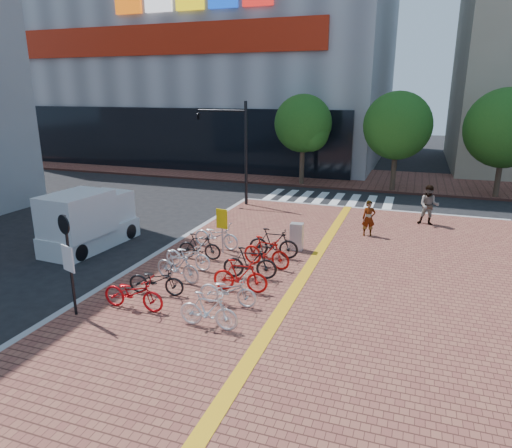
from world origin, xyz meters
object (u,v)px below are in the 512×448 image
at_px(yellow_sign, 222,223).
at_px(box_truck, 88,221).
at_px(pedestrian_a, 369,218).
at_px(traffic_light_pole, 224,134).
at_px(bike_11, 274,243).
at_px(bike_0, 133,293).
at_px(bike_10, 266,252).
at_px(bike_8, 240,276).
at_px(bike_6, 208,311).
at_px(bike_7, 228,290).
at_px(bike_2, 178,267).
at_px(utility_box, 297,237).
at_px(bike_4, 200,246).
at_px(bike_3, 188,255).
at_px(pedestrian_b, 429,205).
at_px(bike_9, 250,263).
at_px(bike_5, 216,235).
at_px(bike_1, 156,280).
at_px(notice_sign, 68,253).

height_order(yellow_sign, box_truck, box_truck).
xyz_separation_m(pedestrian_a, traffic_light_pole, (-8.37, 3.62, 3.09)).
bearing_deg(bike_11, bike_0, 150.43).
bearing_deg(bike_10, bike_8, -171.36).
distance_m(bike_6, bike_7, 1.44).
relative_size(bike_2, bike_8, 0.98).
height_order(bike_2, utility_box, utility_box).
relative_size(bike_2, utility_box, 1.59).
bearing_deg(bike_2, traffic_light_pole, 24.79).
bearing_deg(bike_0, bike_4, -1.38).
bearing_deg(bike_6, bike_8, 0.59).
distance_m(bike_7, traffic_light_pole, 13.44).
bearing_deg(bike_3, bike_8, -111.59).
distance_m(pedestrian_b, yellow_sign, 10.26).
bearing_deg(utility_box, bike_9, -102.89).
bearing_deg(bike_0, pedestrian_a, -32.54).
height_order(bike_4, traffic_light_pole, traffic_light_pole).
distance_m(bike_8, yellow_sign, 3.76).
bearing_deg(utility_box, yellow_sign, -153.66).
xyz_separation_m(bike_11, yellow_sign, (-2.04, -0.17, 0.66)).
relative_size(pedestrian_b, utility_box, 1.73).
bearing_deg(bike_5, utility_box, -68.39).
distance_m(bike_5, pedestrian_b, 10.32).
relative_size(bike_6, pedestrian_a, 1.08).
relative_size(bike_1, bike_5, 0.90).
distance_m(bike_11, pedestrian_b, 8.72).
xyz_separation_m(bike_0, box_truck, (-5.14, 4.49, 0.48)).
xyz_separation_m(bike_5, bike_9, (2.35, -2.47, 0.03)).
distance_m(bike_8, pedestrian_a, 7.97).
height_order(pedestrian_b, traffic_light_pole, traffic_light_pole).
height_order(bike_4, utility_box, utility_box).
height_order(bike_1, bike_9, bike_9).
bearing_deg(notice_sign, bike_7, 27.81).
bearing_deg(traffic_light_pole, bike_8, -64.58).
bearing_deg(bike_5, box_truck, 109.65).
relative_size(bike_7, box_truck, 0.41).
relative_size(bike_10, pedestrian_b, 0.99).
height_order(yellow_sign, notice_sign, notice_sign).
height_order(bike_0, bike_11, bike_11).
bearing_deg(bike_2, yellow_sign, 4.30).
distance_m(bike_5, pedestrian_a, 6.74).
height_order(pedestrian_b, box_truck, box_truck).
bearing_deg(bike_1, yellow_sign, -13.44).
height_order(bike_0, yellow_sign, yellow_sign).
distance_m(bike_11, traffic_light_pole, 9.84).
bearing_deg(pedestrian_b, bike_0, -119.20).
distance_m(bike_1, bike_2, 1.13).
relative_size(bike_3, bike_9, 1.00).
height_order(bike_2, bike_7, bike_2).
distance_m(bike_0, bike_6, 2.54).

